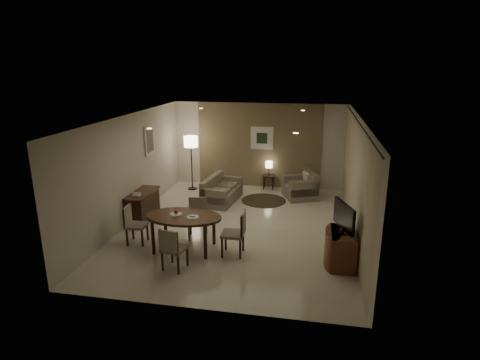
% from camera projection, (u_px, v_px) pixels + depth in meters
% --- Properties ---
extents(room_shell, '(5.50, 7.00, 2.70)m').
position_uv_depth(room_shell, '(241.00, 170.00, 9.91)').
color(room_shell, beige).
rests_on(room_shell, ground).
extents(taupe_accent, '(3.96, 0.03, 2.70)m').
position_uv_depth(taupe_accent, '(259.00, 146.00, 12.82)').
color(taupe_accent, '#78674B').
rests_on(taupe_accent, wall_back).
extents(curtain_wall, '(0.08, 6.70, 2.58)m').
position_uv_depth(curtain_wall, '(355.00, 181.00, 9.07)').
color(curtain_wall, '#C4B499').
rests_on(curtain_wall, wall_right).
extents(curtain_rod, '(0.03, 6.80, 0.03)m').
position_uv_depth(curtain_rod, '(359.00, 123.00, 8.70)').
color(curtain_rod, black).
rests_on(curtain_rod, wall_right).
extents(art_back_frame, '(0.72, 0.03, 0.72)m').
position_uv_depth(art_back_frame, '(262.00, 138.00, 12.71)').
color(art_back_frame, silver).
rests_on(art_back_frame, wall_back).
extents(art_back_canvas, '(0.34, 0.01, 0.34)m').
position_uv_depth(art_back_canvas, '(262.00, 138.00, 12.69)').
color(art_back_canvas, '#1C331D').
rests_on(art_back_canvas, wall_back).
extents(art_left_frame, '(0.03, 0.60, 0.80)m').
position_uv_depth(art_left_frame, '(150.00, 140.00, 11.00)').
color(art_left_frame, silver).
rests_on(art_left_frame, wall_left).
extents(art_left_canvas, '(0.01, 0.46, 0.64)m').
position_uv_depth(art_left_canvas, '(150.00, 140.00, 11.00)').
color(art_left_canvas, gray).
rests_on(art_left_canvas, wall_left).
extents(downlight_nl, '(0.10, 0.10, 0.01)m').
position_uv_depth(downlight_nl, '(149.00, 129.00, 7.71)').
color(downlight_nl, white).
rests_on(downlight_nl, ceiling).
extents(downlight_nr, '(0.10, 0.10, 0.01)m').
position_uv_depth(downlight_nr, '(296.00, 133.00, 7.21)').
color(downlight_nr, white).
rests_on(downlight_nr, ceiling).
extents(downlight_fl, '(0.10, 0.10, 0.01)m').
position_uv_depth(downlight_fl, '(201.00, 108.00, 11.10)').
color(downlight_fl, white).
rests_on(downlight_fl, ceiling).
extents(downlight_fr, '(0.10, 0.10, 0.01)m').
position_uv_depth(downlight_fr, '(303.00, 110.00, 10.61)').
color(downlight_fr, white).
rests_on(downlight_fr, ceiling).
extents(console_desk, '(0.48, 1.20, 0.75)m').
position_uv_depth(console_desk, '(143.00, 206.00, 10.25)').
color(console_desk, '#4A2A17').
rests_on(console_desk, floor).
extents(telephone, '(0.20, 0.14, 0.09)m').
position_uv_depth(telephone, '(137.00, 194.00, 9.85)').
color(telephone, white).
rests_on(telephone, console_desk).
extents(tv_cabinet, '(0.48, 0.90, 0.70)m').
position_uv_depth(tv_cabinet, '(343.00, 248.00, 7.98)').
color(tv_cabinet, brown).
rests_on(tv_cabinet, floor).
extents(flat_tv, '(0.36, 0.85, 0.60)m').
position_uv_depth(flat_tv, '(344.00, 217.00, 7.79)').
color(flat_tv, black).
rests_on(flat_tv, tv_cabinet).
extents(dining_table, '(1.65, 1.03, 0.77)m').
position_uv_depth(dining_table, '(184.00, 233.00, 8.63)').
color(dining_table, '#4A2A17').
rests_on(dining_table, floor).
extents(chair_near, '(0.50, 0.50, 0.88)m').
position_uv_depth(chair_near, '(174.00, 248.00, 7.79)').
color(chair_near, '#786A5C').
rests_on(chair_near, floor).
extents(chair_far, '(0.52, 0.52, 0.91)m').
position_uv_depth(chair_far, '(197.00, 219.00, 9.19)').
color(chair_far, '#786A5C').
rests_on(chair_far, floor).
extents(chair_left, '(0.45, 0.45, 0.87)m').
position_uv_depth(chair_left, '(137.00, 225.00, 8.91)').
color(chair_left, '#786A5C').
rests_on(chair_left, floor).
extents(chair_right, '(0.47, 0.47, 0.95)m').
position_uv_depth(chair_right, '(233.00, 233.00, 8.37)').
color(chair_right, '#786A5C').
rests_on(chair_right, floor).
extents(plate_a, '(0.26, 0.26, 0.02)m').
position_uv_depth(plate_a, '(176.00, 214.00, 8.60)').
color(plate_a, white).
rests_on(plate_a, dining_table).
extents(plate_b, '(0.26, 0.26, 0.02)m').
position_uv_depth(plate_b, '(193.00, 217.00, 8.43)').
color(plate_b, white).
rests_on(plate_b, dining_table).
extents(fruit_apple, '(0.09, 0.09, 0.09)m').
position_uv_depth(fruit_apple, '(176.00, 212.00, 8.58)').
color(fruit_apple, red).
rests_on(fruit_apple, plate_a).
extents(napkin, '(0.12, 0.08, 0.03)m').
position_uv_depth(napkin, '(193.00, 216.00, 8.43)').
color(napkin, white).
rests_on(napkin, plate_b).
extents(round_rug, '(1.30, 1.30, 0.01)m').
position_uv_depth(round_rug, '(264.00, 200.00, 11.79)').
color(round_rug, '#3C3121').
rests_on(round_rug, floor).
extents(sofa, '(1.63, 0.96, 0.73)m').
position_uv_depth(sofa, '(222.00, 189.00, 11.63)').
color(sofa, '#786A5C').
rests_on(sofa, floor).
extents(armchair, '(1.13, 1.15, 0.80)m').
position_uv_depth(armchair, '(300.00, 185.00, 11.92)').
color(armchair, '#786A5C').
rests_on(armchair, floor).
extents(side_table, '(0.35, 0.35, 0.45)m').
position_uv_depth(side_table, '(269.00, 182.00, 12.85)').
color(side_table, '#301D10').
rests_on(side_table, floor).
extents(table_lamp, '(0.22, 0.22, 0.50)m').
position_uv_depth(table_lamp, '(269.00, 168.00, 12.72)').
color(table_lamp, '#FFEAC1').
rests_on(table_lamp, side_table).
extents(floor_lamp, '(0.43, 0.43, 1.71)m').
position_uv_depth(floor_lamp, '(192.00, 163.00, 12.63)').
color(floor_lamp, '#FFE5B7').
rests_on(floor_lamp, floor).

